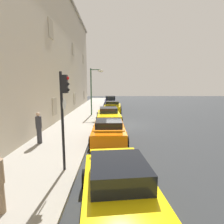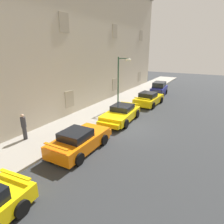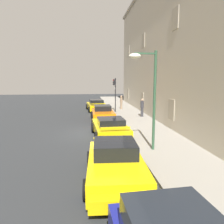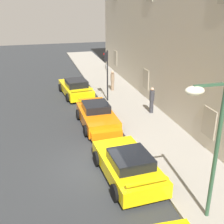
{
  "view_description": "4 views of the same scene",
  "coord_description": "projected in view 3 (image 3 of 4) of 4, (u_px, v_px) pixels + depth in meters",
  "views": [
    {
      "loc": [
        -15.17,
        0.83,
        3.43
      ],
      "look_at": [
        0.08,
        0.75,
        1.1
      ],
      "focal_mm": 28.45,
      "sensor_mm": 36.0,
      "label": 1
    },
    {
      "loc": [
        -12.64,
        -5.8,
        5.85
      ],
      "look_at": [
        -0.51,
        1.0,
        1.27
      ],
      "focal_mm": 30.42,
      "sensor_mm": 36.0,
      "label": 2
    },
    {
      "loc": [
        14.84,
        -0.34,
        3.8
      ],
      "look_at": [
        0.1,
        1.31,
        1.51
      ],
      "focal_mm": 34.19,
      "sensor_mm": 36.0,
      "label": 3
    },
    {
      "loc": [
        11.35,
        -2.44,
        7.41
      ],
      "look_at": [
        -2.36,
        1.31,
        1.73
      ],
      "focal_mm": 45.96,
      "sensor_mm": 36.0,
      "label": 4
    }
  ],
  "objects": [
    {
      "name": "building_facade",
      "position": [
        205.0,
        35.0,
        15.01
      ],
      "size": [
        42.78,
        4.84,
        13.71
      ],
      "color": "#BCB29E",
      "rests_on": "ground"
    },
    {
      "name": "sportscar_tail_end",
      "position": [
        116.0,
        166.0,
        7.91
      ],
      "size": [
        4.7,
        2.41,
        1.42
      ],
      "color": "yellow",
      "rests_on": "ground"
    },
    {
      "name": "ground_plane",
      "position": [
        94.0,
        133.0,
        15.2
      ],
      "size": [
        80.0,
        80.0,
        0.0
      ],
      "primitive_type": "plane",
      "color": "#2B2D30"
    },
    {
      "name": "traffic_light",
      "position": [
        115.0,
        89.0,
        23.52
      ],
      "size": [
        0.44,
        0.36,
        3.77
      ],
      "color": "black",
      "rests_on": "sidewalk"
    },
    {
      "name": "sportscar_white_middle",
      "position": [
        110.0,
        127.0,
        14.24
      ],
      "size": [
        4.82,
        2.44,
        1.31
      ],
      "color": "yellow",
      "rests_on": "ground"
    },
    {
      "name": "sidewalk",
      "position": [
        147.0,
        131.0,
        15.62
      ],
      "size": [
        60.0,
        3.59,
        0.14
      ],
      "primitive_type": "cube",
      "color": "gray",
      "rests_on": "ground"
    },
    {
      "name": "pedestrian_strolling",
      "position": [
        142.0,
        107.0,
        20.89
      ],
      "size": [
        0.47,
        0.47,
        1.77
      ],
      "color": "#333338",
      "rests_on": "sidewalk"
    },
    {
      "name": "street_lamp",
      "position": [
        146.0,
        81.0,
        10.64
      ],
      "size": [
        0.44,
        1.42,
        5.05
      ],
      "color": "#2D5138",
      "rests_on": "sidewalk"
    },
    {
      "name": "sportscar_yellow_flank",
      "position": [
        103.0,
        114.0,
        19.57
      ],
      "size": [
        4.51,
        2.18,
        1.37
      ],
      "color": "orange",
      "rests_on": "ground"
    },
    {
      "name": "pedestrian_admiring",
      "position": [
        121.0,
        102.0,
        26.24
      ],
      "size": [
        0.33,
        0.33,
        1.67
      ],
      "color": "#8C7259",
      "rests_on": "sidewalk"
    },
    {
      "name": "sportscar_red_lead",
      "position": [
        96.0,
        106.0,
        26.05
      ],
      "size": [
        4.98,
        2.48,
        1.37
      ],
      "color": "yellow",
      "rests_on": "ground"
    }
  ]
}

